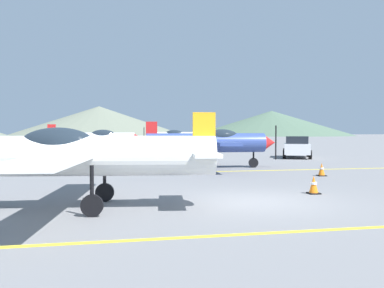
{
  "coord_description": "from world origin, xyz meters",
  "views": [
    {
      "loc": [
        -4.28,
        -11.16,
        2.03
      ],
      "look_at": [
        0.94,
        14.0,
        1.2
      ],
      "focal_mm": 38.55,
      "sensor_mm": 36.0,
      "label": 1
    }
  ],
  "objects_px": {
    "airplane_back": "(180,137)",
    "airplane_mid": "(211,142)",
    "traffic_cone_side": "(314,185)",
    "airplane_near": "(80,154)",
    "car_sedan": "(297,147)",
    "airplane_far": "(95,139)",
    "traffic_cone_front": "(322,170)"
  },
  "relations": [
    {
      "from": "airplane_back",
      "to": "airplane_mid",
      "type": "bearing_deg",
      "value": -95.07
    },
    {
      "from": "airplane_back",
      "to": "traffic_cone_side",
      "type": "height_order",
      "value": "airplane_back"
    },
    {
      "from": "airplane_mid",
      "to": "airplane_near",
      "type": "bearing_deg",
      "value": -120.42
    },
    {
      "from": "airplane_back",
      "to": "car_sedan",
      "type": "relative_size",
      "value": 1.8
    },
    {
      "from": "airplane_near",
      "to": "traffic_cone_side",
      "type": "xyz_separation_m",
      "value": [
        7.17,
        1.09,
        -1.13
      ]
    },
    {
      "from": "airplane_mid",
      "to": "airplane_far",
      "type": "height_order",
      "value": "same"
    },
    {
      "from": "traffic_cone_front",
      "to": "airplane_far",
      "type": "bearing_deg",
      "value": 124.57
    },
    {
      "from": "airplane_near",
      "to": "traffic_cone_side",
      "type": "distance_m",
      "value": 7.34
    },
    {
      "from": "airplane_back",
      "to": "traffic_cone_side",
      "type": "bearing_deg",
      "value": -91.55
    },
    {
      "from": "car_sedan",
      "to": "traffic_cone_side",
      "type": "height_order",
      "value": "car_sedan"
    },
    {
      "from": "traffic_cone_front",
      "to": "airplane_back",
      "type": "bearing_deg",
      "value": 94.99
    },
    {
      "from": "airplane_far",
      "to": "airplane_mid",
      "type": "bearing_deg",
      "value": -57.74
    },
    {
      "from": "traffic_cone_side",
      "to": "car_sedan",
      "type": "bearing_deg",
      "value": 65.65
    },
    {
      "from": "airplane_back",
      "to": "traffic_cone_front",
      "type": "distance_m",
      "value": 24.55
    },
    {
      "from": "airplane_near",
      "to": "traffic_cone_front",
      "type": "relative_size",
      "value": 14.24
    },
    {
      "from": "car_sedan",
      "to": "traffic_cone_front",
      "type": "height_order",
      "value": "car_sedan"
    },
    {
      "from": "airplane_back",
      "to": "traffic_cone_side",
      "type": "distance_m",
      "value": 29.2
    },
    {
      "from": "airplane_far",
      "to": "traffic_cone_side",
      "type": "distance_m",
      "value": 20.97
    },
    {
      "from": "airplane_mid",
      "to": "traffic_cone_front",
      "type": "relative_size",
      "value": 14.21
    },
    {
      "from": "airplane_mid",
      "to": "car_sedan",
      "type": "relative_size",
      "value": 1.8
    },
    {
      "from": "airplane_back",
      "to": "traffic_cone_front",
      "type": "height_order",
      "value": "airplane_back"
    },
    {
      "from": "car_sedan",
      "to": "airplane_mid",
      "type": "bearing_deg",
      "value": -140.04
    },
    {
      "from": "airplane_back",
      "to": "airplane_near",
      "type": "bearing_deg",
      "value": -104.75
    },
    {
      "from": "airplane_mid",
      "to": "airplane_back",
      "type": "distance_m",
      "value": 19.74
    },
    {
      "from": "airplane_mid",
      "to": "car_sedan",
      "type": "bearing_deg",
      "value": 39.96
    },
    {
      "from": "airplane_far",
      "to": "car_sedan",
      "type": "bearing_deg",
      "value": -11.5
    },
    {
      "from": "airplane_far",
      "to": "traffic_cone_side",
      "type": "height_order",
      "value": "airplane_far"
    },
    {
      "from": "traffic_cone_side",
      "to": "airplane_back",
      "type": "bearing_deg",
      "value": 88.45
    },
    {
      "from": "airplane_mid",
      "to": "airplane_back",
      "type": "relative_size",
      "value": 1.0
    },
    {
      "from": "airplane_mid",
      "to": "car_sedan",
      "type": "xyz_separation_m",
      "value": [
        8.46,
        7.09,
        -0.57
      ]
    },
    {
      "from": "airplane_far",
      "to": "traffic_cone_front",
      "type": "xyz_separation_m",
      "value": [
        10.26,
        -14.89,
        -1.13
      ]
    },
    {
      "from": "airplane_far",
      "to": "car_sedan",
      "type": "distance_m",
      "value": 15.16
    }
  ]
}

